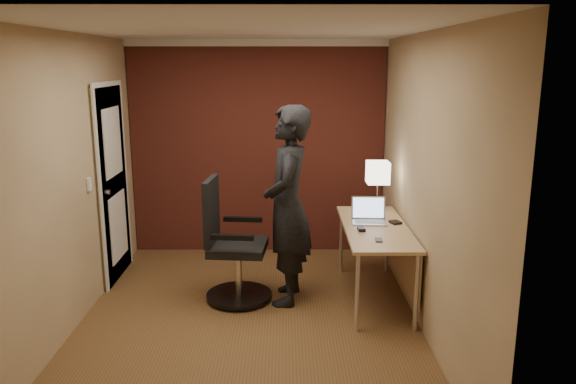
% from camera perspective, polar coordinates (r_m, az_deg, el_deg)
% --- Properties ---
extents(room, '(4.00, 4.00, 4.00)m').
position_cam_1_polar(room, '(6.24, -5.80, 4.91)').
color(room, brown).
rests_on(room, ground).
extents(desk, '(0.60, 1.50, 0.73)m').
position_cam_1_polar(desk, '(5.44, 9.59, -4.73)').
color(desk, tan).
rests_on(desk, ground).
extents(desk_lamp, '(0.22, 0.22, 0.54)m').
position_cam_1_polar(desk_lamp, '(5.77, 9.11, 1.90)').
color(desk_lamp, silver).
rests_on(desk_lamp, desk).
extents(laptop, '(0.34, 0.27, 0.23)m').
position_cam_1_polar(laptop, '(5.52, 8.20, -2.33)').
color(laptop, silver).
rests_on(laptop, desk).
extents(mouse, '(0.07, 0.10, 0.03)m').
position_cam_1_polar(mouse, '(5.22, 7.46, -3.76)').
color(mouse, black).
rests_on(mouse, desk).
extents(phone, '(0.07, 0.12, 0.01)m').
position_cam_1_polar(phone, '(4.97, 9.19, -4.83)').
color(phone, black).
rests_on(phone, desk).
extents(wallet, '(0.12, 0.13, 0.02)m').
position_cam_1_polar(wallet, '(5.51, 10.85, -3.04)').
color(wallet, black).
rests_on(wallet, desk).
extents(office_chair, '(0.63, 0.68, 1.17)m').
position_cam_1_polar(office_chair, '(5.39, -5.86, -5.74)').
color(office_chair, black).
rests_on(office_chair, ground).
extents(person, '(0.51, 0.72, 1.88)m').
position_cam_1_polar(person, '(5.24, -0.03, -1.42)').
color(person, black).
rests_on(person, ground).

